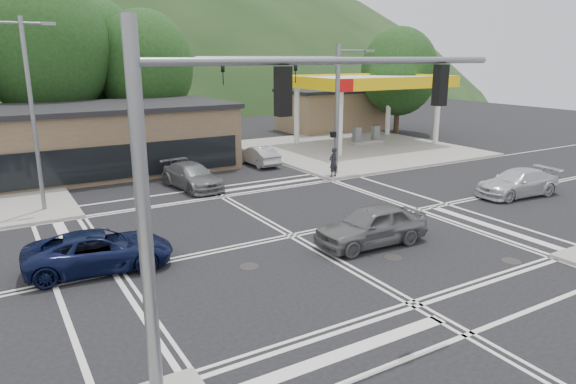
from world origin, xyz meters
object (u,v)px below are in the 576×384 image
car_grey_center (371,225)px  car_northbound (192,176)px  pedestrian (333,162)px  car_blue_west (100,250)px  car_silver_east (517,183)px  car_queue_b (201,143)px  car_queue_a (258,156)px

car_grey_center → car_northbound: size_ratio=0.97×
pedestrian → car_blue_west: bearing=11.4°
car_blue_west → car_silver_east: size_ratio=1.02×
car_northbound → car_blue_west: bearing=-133.9°
car_grey_center → car_queue_b: bearing=178.3°
pedestrian → car_silver_east: bearing=113.5°
car_queue_b → car_northbound: bearing=65.5°
car_silver_east → car_queue_b: size_ratio=1.04×
car_queue_b → pedestrian: size_ratio=2.64×
car_grey_center → pedestrian: (5.32, 9.99, 0.24)m
car_queue_b → pedestrian: (3.82, -12.00, 0.24)m
car_queue_b → pedestrian: pedestrian is taller
car_silver_east → pedestrian: 10.33m
car_silver_east → car_northbound: bearing=-120.6°
car_blue_west → car_queue_a: car_blue_west is taller
car_queue_a → car_silver_east: bearing=119.1°
car_northbound → pedestrian: pedestrian is taller
car_grey_center → car_queue_a: 16.33m
car_blue_west → car_queue_a: (13.09, 13.00, -0.04)m
car_blue_west → car_queue_a: bearing=-37.9°
pedestrian → car_queue_a: bearing=-85.1°
car_blue_west → car_grey_center: size_ratio=1.07×
car_grey_center → car_northbound: car_grey_center is taller
car_silver_east → car_queue_a: size_ratio=1.22×
car_grey_center → car_silver_east: size_ratio=0.96×
car_blue_west → car_queue_a: 18.45m
car_silver_east → car_northbound: size_ratio=1.01×
car_northbound → car_silver_east: bearing=-43.2°
car_northbound → pedestrian: 8.52m
car_northbound → pedestrian: bearing=-22.5°
car_silver_east → pedestrian: (-6.22, 8.24, 0.33)m
car_grey_center → car_queue_b: size_ratio=0.99×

